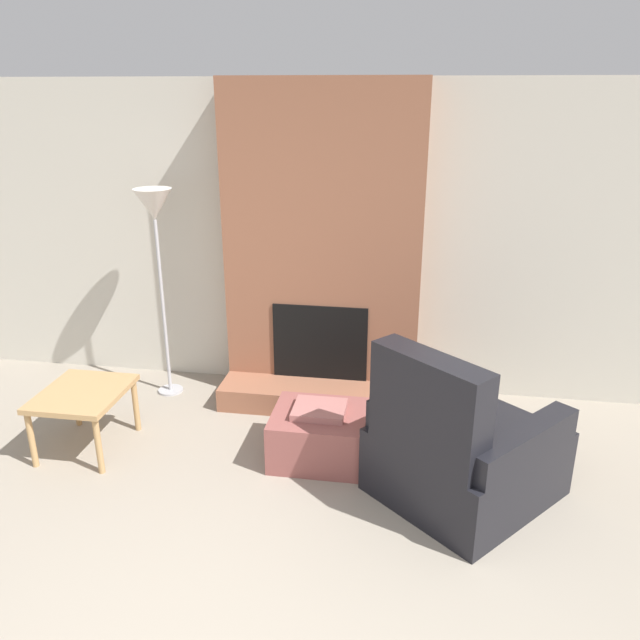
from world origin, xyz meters
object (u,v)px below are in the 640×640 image
(ottoman, at_px, (320,434))
(floor_lamp_left, at_px, (155,217))
(side_table, at_px, (83,398))
(armchair, at_px, (458,454))

(ottoman, relative_size, floor_lamp_left, 0.38)
(side_table, xyz_separation_m, floor_lamp_left, (0.25, 0.97, 1.14))
(side_table, relative_size, floor_lamp_left, 0.38)
(ottoman, height_order, armchair, armchair)
(ottoman, bearing_deg, floor_lamp_left, 150.58)
(side_table, height_order, floor_lamp_left, floor_lamp_left)
(side_table, bearing_deg, floor_lamp_left, 75.61)
(armchair, height_order, side_table, armchair)
(floor_lamp_left, bearing_deg, armchair, -25.31)
(ottoman, distance_m, side_table, 1.73)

